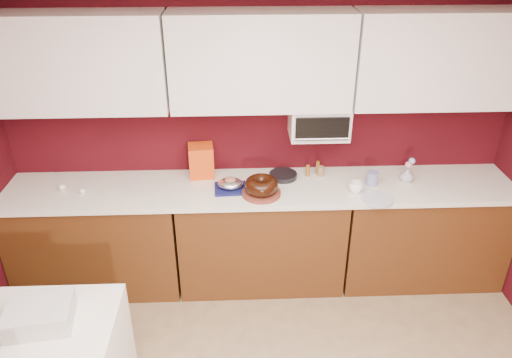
{
  "coord_description": "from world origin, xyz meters",
  "views": [
    {
      "loc": [
        -0.18,
        -1.46,
        2.81
      ],
      "look_at": [
        -0.05,
        1.84,
        1.02
      ],
      "focal_mm": 35.0,
      "sensor_mm": 36.0,
      "label": 1
    }
  ],
  "objects": [
    {
      "name": "toaster_oven_door",
      "position": [
        0.45,
        1.94,
        1.38
      ],
      "size": [
        0.4,
        0.02,
        0.18
      ],
      "primitive_type": "cube",
      "color": "black",
      "rests_on": "toaster_oven"
    },
    {
      "name": "countertop",
      "position": [
        0.0,
        1.94,
        0.88
      ],
      "size": [
        4.0,
        0.62,
        0.04
      ],
      "primitive_type": "cube",
      "color": "white",
      "rests_on": "base_cabinet_center"
    },
    {
      "name": "pandoro_box",
      "position": [
        -0.47,
        2.14,
        1.03
      ],
      "size": [
        0.21,
        0.19,
        0.26
      ],
      "primitive_type": "cube",
      "rotation": [
        0.0,
        0.0,
        0.1
      ],
      "color": "red",
      "rests_on": "countertop"
    },
    {
      "name": "paper_cup",
      "position": [
        0.49,
        2.1,
        0.94
      ],
      "size": [
        0.07,
        0.07,
        0.08
      ],
      "primitive_type": "cylinder",
      "rotation": [
        0.0,
        0.0,
        0.36
      ],
      "color": "olive",
      "rests_on": "countertop"
    },
    {
      "name": "amber_bottle",
      "position": [
        0.38,
        2.1,
        0.95
      ],
      "size": [
        0.04,
        0.04,
        0.1
      ],
      "primitive_type": "cylinder",
      "rotation": [
        0.0,
        0.0,
        -0.13
      ],
      "color": "brown",
      "rests_on": "countertop"
    },
    {
      "name": "flower_blue",
      "position": [
        1.19,
        1.99,
        1.07
      ],
      "size": [
        0.05,
        0.05,
        0.05
      ],
      "primitive_type": "sphere",
      "color": "#8EB8E3",
      "rests_on": "flower_vase"
    },
    {
      "name": "upper_cabinet_right",
      "position": [
        1.33,
        2.08,
        1.85
      ],
      "size": [
        1.31,
        0.33,
        0.7
      ],
      "primitive_type": "cube",
      "color": "white",
      "rests_on": "wall_back"
    },
    {
      "name": "roasted_ham",
      "position": [
        -0.24,
        1.9,
        0.98
      ],
      "size": [
        0.09,
        0.08,
        0.06
      ],
      "primitive_type": "ellipsoid",
      "rotation": [
        0.0,
        0.0,
        -0.03
      ],
      "color": "#9F6748",
      "rests_on": "foil_ham_nest"
    },
    {
      "name": "egg_right",
      "position": [
        -1.37,
        1.89,
        0.92
      ],
      "size": [
        0.05,
        0.04,
        0.04
      ],
      "primitive_type": "ellipsoid",
      "rotation": [
        0.0,
        0.0,
        0.06
      ],
      "color": "white",
      "rests_on": "countertop"
    },
    {
      "name": "blue_jar",
      "position": [
        0.87,
        1.94,
        0.95
      ],
      "size": [
        0.12,
        0.12,
        0.11
      ],
      "primitive_type": "cylinder",
      "rotation": [
        0.0,
        0.0,
        0.35
      ],
      "color": "navy",
      "rests_on": "countertop"
    },
    {
      "name": "foil_ham_nest",
      "position": [
        -0.24,
        1.9,
        0.96
      ],
      "size": [
        0.2,
        0.17,
        0.07
      ],
      "primitive_type": "ellipsoid",
      "rotation": [
        0.0,
        0.0,
        0.04
      ],
      "color": "white",
      "rests_on": "navy_towel"
    },
    {
      "name": "amber_bottle_tall",
      "position": [
        0.47,
        2.15,
        0.95
      ],
      "size": [
        0.04,
        0.04,
        0.1
      ],
      "primitive_type": "cylinder",
      "rotation": [
        0.0,
        0.0,
        0.34
      ],
      "color": "brown",
      "rests_on": "countertop"
    },
    {
      "name": "flower_pink",
      "position": [
        1.16,
        1.97,
        1.05
      ],
      "size": [
        0.05,
        0.05,
        0.05
      ],
      "primitive_type": "sphere",
      "color": "pink",
      "rests_on": "flower_vase"
    },
    {
      "name": "bundt_cake",
      "position": [
        -0.01,
        1.81,
        0.98
      ],
      "size": [
        0.29,
        0.29,
        0.1
      ],
      "primitive_type": "torus",
      "rotation": [
        0.0,
        0.0,
        0.15
      ],
      "color": "black",
      "rests_on": "cake_base"
    },
    {
      "name": "egg_left",
      "position": [
        -1.54,
        1.95,
        0.92
      ],
      "size": [
        0.07,
        0.06,
        0.05
      ],
      "primitive_type": "ellipsoid",
      "rotation": [
        0.0,
        0.0,
        -0.16
      ],
      "color": "white",
      "rests_on": "countertop"
    },
    {
      "name": "newspaper_stack",
      "position": [
        -1.31,
        0.68,
        0.81
      ],
      "size": [
        0.39,
        0.34,
        0.13
      ],
      "primitive_type": "cube",
      "rotation": [
        0.0,
        0.0,
        0.14
      ],
      "color": "silver",
      "rests_on": "dining_table"
    },
    {
      "name": "ceiling",
      "position": [
        0.0,
        0.0,
        2.5
      ],
      "size": [
        4.0,
        4.5,
        0.02
      ],
      "primitive_type": "cube",
      "color": "white",
      "rests_on": "wall_back"
    },
    {
      "name": "china_plate",
      "position": [
        0.85,
        1.7,
        0.91
      ],
      "size": [
        0.24,
        0.24,
        0.01
      ],
      "primitive_type": "cylinder",
      "rotation": [
        0.0,
        0.0,
        0.02
      ],
      "color": "silver",
      "rests_on": "countertop"
    },
    {
      "name": "base_cabinet_left",
      "position": [
        -1.33,
        1.94,
        0.43
      ],
      "size": [
        1.31,
        0.58,
        0.86
      ],
      "primitive_type": "cube",
      "color": "#502B10",
      "rests_on": "floor"
    },
    {
      "name": "flower_vase",
      "position": [
        1.16,
        1.97,
        0.96
      ],
      "size": [
        0.09,
        0.09,
        0.13
      ],
      "primitive_type": "imported",
      "rotation": [
        0.0,
        0.0,
        0.09
      ],
      "color": "#A8ACBE",
      "rests_on": "countertop"
    },
    {
      "name": "dark_pan",
      "position": [
        0.18,
        2.08,
        0.92
      ],
      "size": [
        0.22,
        0.22,
        0.04
      ],
      "primitive_type": "cylinder",
      "rotation": [
        0.0,
        0.0,
        -0.0
      ],
      "color": "black",
      "rests_on": "countertop"
    },
    {
      "name": "coffee_mug",
      "position": [
        0.72,
        1.82,
        0.95
      ],
      "size": [
        0.13,
        0.13,
        0.1
      ],
      "primitive_type": "imported",
      "rotation": [
        0.0,
        0.0,
        0.54
      ],
      "color": "white",
      "rests_on": "countertop"
    },
    {
      "name": "navy_towel",
      "position": [
        -0.24,
        1.9,
        0.91
      ],
      "size": [
        0.25,
        0.22,
        0.02
      ],
      "primitive_type": "cube",
      "rotation": [
        0.0,
        0.0,
        0.05
      ],
      "color": "#15174E",
      "rests_on": "countertop"
    },
    {
      "name": "base_cabinet_right",
      "position": [
        1.33,
        1.94,
        0.43
      ],
      "size": [
        1.31,
        0.58,
        0.86
      ],
      "primitive_type": "cube",
      "color": "#502B10",
      "rests_on": "floor"
    },
    {
      "name": "wall_back",
      "position": [
        0.0,
        2.25,
        1.25
      ],
      "size": [
        4.0,
        0.02,
        2.5
      ],
      "primitive_type": "cube",
      "color": "#3E080E",
      "rests_on": "floor"
    },
    {
      "name": "toaster_oven_handle",
      "position": [
        0.45,
        1.93,
        1.3
      ],
      "size": [
        0.42,
        0.02,
        0.02
      ],
      "primitive_type": "cylinder",
      "rotation": [
        0.0,
        1.57,
        0.0
      ],
      "color": "silver",
      "rests_on": "toaster_oven"
    },
    {
      "name": "toaster_oven",
      "position": [
        0.45,
        2.1,
        1.38
      ],
      "size": [
        0.45,
        0.3,
        0.25
      ],
      "primitive_type": "cube",
      "color": "white",
      "rests_on": "upper_cabinet_center"
    },
    {
      "name": "upper_cabinet_center",
      "position": [
        0.0,
        2.08,
        1.85
      ],
      "size": [
        1.31,
        0.33,
        0.7
      ],
      "primitive_type": "cube",
      "color": "white",
      "rests_on": "wall_back"
    },
    {
      "name": "cake_base",
      "position": [
        -0.01,
        1.81,
        0.91
      ],
      "size": [
        0.33,
        0.33,
        0.03
      ],
      "primitive_type": "cylinder",
      "rotation": [
        0.0,
        0.0,
        -0.11
      ],
      "color": "brown",
      "rests_on": "countertop"
    },
    {
      "name": "base_cabinet_center",
      "position": [
        0.0,
        1.94,
        0.43
      ],
      "size": [
        1.31,
        0.58,
        0.86
      ],
      "primitive_type": "cube",
      "color": "#502B10",
      "rests_on": "floor"
    },
    {
      "name": "upper_cabinet_left",
      "position": [
        -1.33,
        2.08,
        1.85
      ],
      "size": [
        1.31,
        0.33,
        0.7
      ],
      "primitive_type": "cube",
      "color": "white",
      "rests_on": "wall_back"
    }
  ]
}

